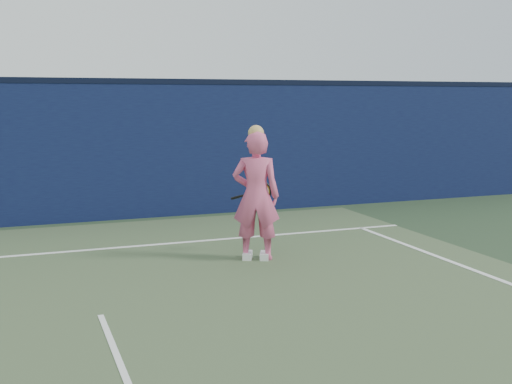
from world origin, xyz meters
name	(u,v)px	position (x,y,z in m)	size (l,w,h in m)	color
ground	(115,351)	(0.00, 0.00, 0.00)	(80.00, 80.00, 0.00)	#293D25
backstop_wall	(60,154)	(0.00, 6.50, 1.25)	(24.00, 0.40, 2.50)	#0C1237
wall_cap	(56,81)	(0.00, 6.50, 2.55)	(24.00, 0.42, 0.10)	black
player	(256,195)	(2.35, 2.66, 0.91)	(0.78, 0.66, 1.88)	#E25885
racket	(258,192)	(2.53, 3.04, 0.89)	(0.54, 0.35, 0.33)	black
court_lines	(120,364)	(0.00, -0.33, 0.01)	(11.00, 12.04, 0.01)	white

